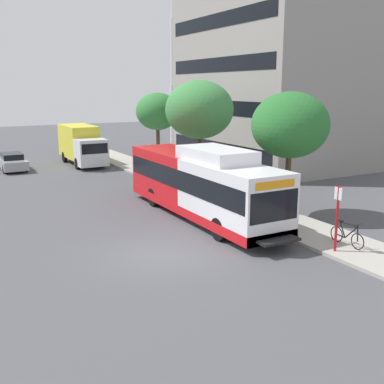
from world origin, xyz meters
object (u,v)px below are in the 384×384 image
Objects in this scene: bicycle_parked at (347,236)px; parked_car_far_lane at (12,162)px; bus_stop_sign_pole at (337,214)px; street_tree_near_stop at (290,125)px; street_tree_far_block at (158,112)px; transit_bus at (201,184)px; street_tree_mid_block at (199,110)px; box_truck_background at (82,144)px.

parked_car_far_lane is (-8.96, 26.13, 0.10)m from bicycle_parked.
street_tree_near_stop is (1.96, 5.23, 2.94)m from bus_stop_sign_pole.
bus_stop_sign_pole is 0.44× the size of street_tree_far_block.
bus_stop_sign_pole is 1.48× the size of bicycle_parked.
street_tree_near_stop is at bearing -90.27° from street_tree_far_block.
bicycle_parked is (2.81, -6.91, -1.14)m from transit_bus.
street_tree_far_block is at bearing 73.78° from transit_bus.
street_tree_mid_block reaches higher than box_truck_background.
street_tree_mid_block is at bearing -92.58° from street_tree_far_block.
parked_car_far_lane is at bearing 115.41° from street_tree_near_stop.
bicycle_parked is 6.51m from street_tree_near_stop.
street_tree_near_stop is 15.51m from street_tree_far_block.
parked_car_far_lane is (-9.79, 12.67, -4.34)m from street_tree_mid_block.
parked_car_far_lane is at bearing 127.71° from street_tree_mid_block.
street_tree_far_block is at bearing -29.07° from parked_car_far_lane.
street_tree_mid_block is (1.72, 13.69, 3.35)m from bus_stop_sign_pole.
transit_bus is 14.44m from street_tree_far_block.
street_tree_near_stop is at bearing -64.59° from parked_car_far_lane.
transit_bus is at bearing -106.22° from street_tree_far_block.
transit_bus reaches higher than bus_stop_sign_pole.
parked_car_far_lane is (-6.16, 19.21, -1.04)m from transit_bus.
transit_bus is 2.09× the size of street_tree_far_block.
street_tree_far_block is at bearing 84.40° from bus_stop_sign_pole.
bicycle_parked is 0.26× the size of street_tree_mid_block.
parked_car_far_lane is at bearing 179.83° from box_truck_background.
transit_bus reaches higher than box_truck_background.
bus_stop_sign_pole is at bearing -97.15° from street_tree_mid_block.
street_tree_near_stop is 21.76m from box_truck_background.
bicycle_parked is 0.29× the size of street_tree_near_stop.
street_tree_far_block is (3.95, 13.59, 2.86)m from transit_bus.
street_tree_near_stop is 1.04× the size of street_tree_far_block.
transit_bus is 6.96× the size of bicycle_parked.
box_truck_background is (-3.35, 26.11, 1.18)m from bicycle_parked.
street_tree_near_stop reaches higher than box_truck_background.
bus_stop_sign_pole reaches higher than parked_car_far_lane.
street_tree_near_stop is at bearing 69.44° from bus_stop_sign_pole.
street_tree_mid_block reaches higher than bus_stop_sign_pole.
street_tree_far_block is 7.72m from box_truck_background.
bicycle_parked is at bearing -82.69° from box_truck_background.
bus_stop_sign_pole is 6.31m from street_tree_near_stop.
street_tree_mid_block is 1.14× the size of street_tree_far_block.
street_tree_near_stop reaches higher than parked_car_far_lane.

